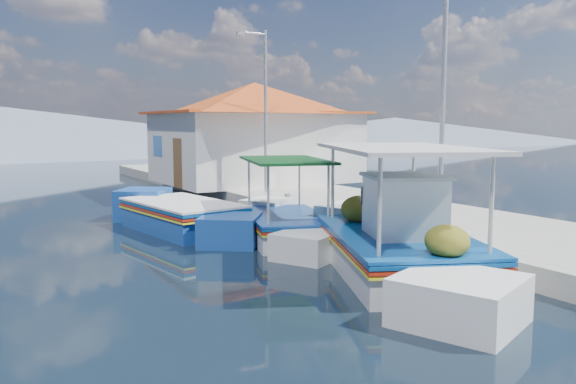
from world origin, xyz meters
TOP-DOWN VIEW (x-y plane):
  - ground at (0.00, 0.00)m, footprint 160.00×160.00m
  - quay at (5.90, 6.00)m, footprint 5.00×44.00m
  - bollards at (3.80, 5.25)m, footprint 0.20×17.20m
  - main_caique at (2.18, 0.86)m, footprint 4.85×8.10m
  - caique_green_canopy at (1.87, 4.95)m, footprint 3.16×6.12m
  - caique_blue_hull at (0.01, 7.62)m, footprint 2.77×7.12m
  - harbor_building at (6.20, 15.00)m, footprint 10.49×10.49m
  - lamp_post_near at (4.51, 2.00)m, footprint 1.21×0.14m
  - lamp_post_far at (4.51, 11.00)m, footprint 1.21×0.14m
  - mountain_ridge at (6.54, 56.00)m, footprint 171.40×96.00m

SIDE VIEW (x-z plane):
  - ground at x=0.00m, z-range 0.00..0.00m
  - quay at x=5.90m, z-range 0.00..0.50m
  - caique_blue_hull at x=0.01m, z-range -0.29..0.99m
  - caique_green_canopy at x=1.87m, z-range -0.84..1.56m
  - main_caique at x=2.18m, z-range -0.90..2.02m
  - bollards at x=3.80m, z-range 0.50..0.80m
  - mountain_ridge at x=6.54m, z-range -0.71..4.79m
  - harbor_building at x=6.20m, z-range 0.58..4.98m
  - lamp_post_near at x=4.51m, z-range 0.85..6.85m
  - lamp_post_far at x=4.51m, z-range 0.85..6.85m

